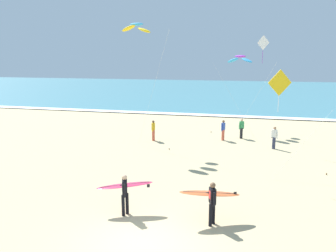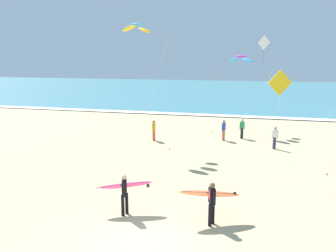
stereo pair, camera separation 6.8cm
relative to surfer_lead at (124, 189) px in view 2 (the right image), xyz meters
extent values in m
plane|color=tan|center=(1.33, -1.98, -1.04)|extent=(160.00, 160.00, 0.00)
cube|color=teal|center=(1.33, 53.78, -1.00)|extent=(160.00, 60.00, 0.08)
cube|color=white|center=(1.33, 24.08, -0.96)|extent=(160.00, 1.48, 0.01)
cylinder|color=black|center=(0.02, -0.26, -0.60)|extent=(0.13, 0.13, 0.88)
cylinder|color=black|center=(0.11, -0.05, -0.60)|extent=(0.13, 0.13, 0.88)
cube|color=black|center=(0.06, -0.16, 0.14)|extent=(0.31, 0.39, 0.60)
cube|color=white|center=(-0.04, -0.20, 0.18)|extent=(0.08, 0.19, 0.32)
sphere|color=tan|center=(0.06, -0.16, 0.56)|extent=(0.21, 0.21, 0.21)
cylinder|color=black|center=(0.14, -0.37, 0.10)|extent=(0.09, 0.09, 0.56)
cylinder|color=black|center=(-0.02, 0.06, 0.25)|extent=(0.09, 0.09, 0.26)
cylinder|color=black|center=(-0.11, 0.12, 0.12)|extent=(0.26, 0.17, 0.14)
ellipsoid|color=#D83359|center=(-0.07, 0.18, 0.08)|extent=(2.32, 1.29, 0.23)
cube|color=#333333|center=(-0.07, 0.18, 0.11)|extent=(1.90, 0.76, 0.15)
cube|color=#262628|center=(0.83, 0.53, 0.01)|extent=(0.12, 0.05, 0.14)
cylinder|color=black|center=(3.50, -0.24, -0.60)|extent=(0.13, 0.13, 0.88)
cylinder|color=black|center=(3.59, -0.03, -0.60)|extent=(0.13, 0.13, 0.88)
cube|color=black|center=(3.55, -0.14, 0.14)|extent=(0.31, 0.39, 0.60)
cube|color=red|center=(3.45, -0.18, 0.18)|extent=(0.09, 0.19, 0.32)
sphere|color=brown|center=(3.55, -0.14, 0.56)|extent=(0.21, 0.21, 0.21)
cylinder|color=black|center=(3.64, -0.35, 0.10)|extent=(0.09, 0.09, 0.56)
cylinder|color=black|center=(3.46, 0.08, 0.25)|extent=(0.09, 0.09, 0.26)
cylinder|color=black|center=(3.37, 0.14, 0.12)|extent=(0.26, 0.17, 0.14)
ellipsoid|color=orange|center=(3.41, 0.20, 0.08)|extent=(2.44, 1.40, 0.32)
cube|color=#333333|center=(3.41, 0.20, 0.11)|extent=(1.97, 0.82, 0.23)
cube|color=#262628|center=(4.36, 0.58, 0.01)|extent=(0.12, 0.06, 0.14)
ellipsoid|color=#2D99DB|center=(4.43, 18.07, 5.04)|extent=(1.25, 1.17, 0.54)
ellipsoid|color=purple|center=(3.86, 17.38, 5.37)|extent=(1.24, 1.17, 0.20)
ellipsoid|color=#2D99DB|center=(3.29, 16.69, 5.04)|extent=(1.25, 1.17, 0.54)
cylinder|color=silver|center=(5.29, 16.21, 2.00)|extent=(2.87, 2.36, 5.88)
cylinder|color=brown|center=(6.72, 15.03, -0.99)|extent=(0.06, 0.06, 0.10)
ellipsoid|color=yellow|center=(-2.73, 11.28, 7.15)|extent=(1.21, 0.83, 0.53)
ellipsoid|color=#2D99DB|center=(-3.00, 10.45, 7.48)|extent=(1.20, 0.83, 0.20)
ellipsoid|color=yellow|center=(-3.28, 9.62, 7.15)|extent=(1.21, 0.83, 0.53)
cylinder|color=silver|center=(-1.74, 10.04, 3.05)|extent=(2.53, 0.85, 8.00)
cylinder|color=brown|center=(-0.48, 9.62, -0.99)|extent=(0.06, 0.06, 0.10)
cube|color=yellow|center=(6.15, 5.33, 4.00)|extent=(1.16, 0.62, 1.29)
cylinder|color=white|center=(6.15, 5.33, 2.96)|extent=(0.02, 0.02, 0.80)
cylinder|color=silver|center=(7.59, 6.07, 0.81)|extent=(2.89, 1.50, 3.51)
cylinder|color=brown|center=(9.03, 6.82, -0.99)|extent=(0.06, 0.06, 0.10)
cube|color=white|center=(5.52, 12.63, 6.27)|extent=(0.80, 0.66, 1.01)
cylinder|color=purple|center=(5.52, 12.63, 5.30)|extent=(0.02, 0.02, 0.93)
cylinder|color=silver|center=(3.63, 14.18, 1.94)|extent=(3.79, 3.11, 5.78)
cylinder|color=brown|center=(1.74, 15.72, -0.99)|extent=(0.06, 0.06, 0.10)
cylinder|color=#D8593F|center=(2.93, 13.22, -0.62)|extent=(0.22, 0.22, 0.84)
cube|color=#3351B7|center=(2.93, 13.22, 0.07)|extent=(0.29, 0.37, 0.54)
sphere|color=brown|center=(2.93, 13.22, 0.45)|extent=(0.20, 0.20, 0.20)
cylinder|color=#3351B7|center=(3.02, 13.41, -0.03)|extent=(0.08, 0.08, 0.50)
cylinder|color=#3351B7|center=(2.85, 13.03, -0.03)|extent=(0.08, 0.08, 0.50)
cylinder|color=#2D334C|center=(6.58, 11.61, -0.62)|extent=(0.22, 0.22, 0.84)
cube|color=white|center=(6.58, 11.61, 0.07)|extent=(0.37, 0.32, 0.54)
sphere|color=#A87A59|center=(6.58, 11.61, 0.45)|extent=(0.20, 0.20, 0.20)
cylinder|color=white|center=(6.40, 11.72, -0.03)|extent=(0.08, 0.08, 0.50)
cylinder|color=white|center=(6.77, 11.51, -0.03)|extent=(0.08, 0.08, 0.50)
cylinder|color=#D8593F|center=(-2.29, 11.85, -0.62)|extent=(0.22, 0.22, 0.84)
cube|color=gold|center=(-2.29, 11.85, 0.07)|extent=(0.19, 0.33, 0.54)
sphere|color=brown|center=(-2.29, 11.85, 0.45)|extent=(0.20, 0.20, 0.20)
cylinder|color=gold|center=(-2.29, 11.64, -0.03)|extent=(0.08, 0.08, 0.50)
cylinder|color=gold|center=(-2.28, 12.06, -0.03)|extent=(0.08, 0.08, 0.50)
cylinder|color=black|center=(4.29, 14.20, -0.62)|extent=(0.22, 0.22, 0.84)
cube|color=#339351|center=(4.29, 14.20, 0.07)|extent=(0.36, 0.35, 0.54)
sphere|color=tan|center=(4.29, 14.20, 0.45)|extent=(0.20, 0.20, 0.20)
cylinder|color=#339351|center=(4.45, 14.34, -0.03)|extent=(0.08, 0.08, 0.50)
cylinder|color=#339351|center=(4.14, 14.06, -0.03)|extent=(0.08, 0.08, 0.50)
camera|label=1|loc=(4.65, -11.55, 5.15)|focal=34.72mm
camera|label=2|loc=(4.72, -11.53, 5.15)|focal=34.72mm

